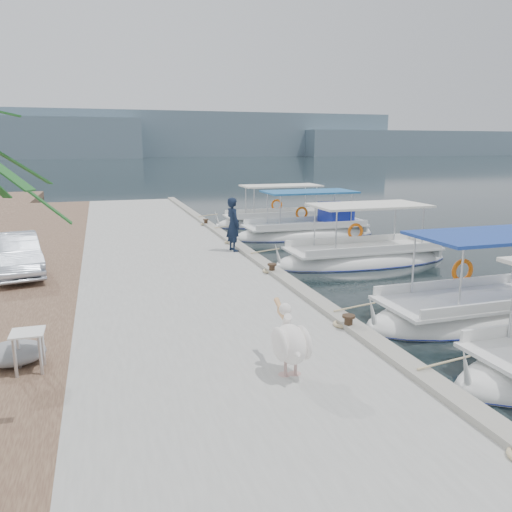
# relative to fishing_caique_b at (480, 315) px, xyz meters

# --- Properties ---
(ground) EXTENTS (400.00, 400.00, 0.00)m
(ground) POSITION_rel_fishing_caique_b_xyz_m (-3.86, 2.69, -0.12)
(ground) COLOR black
(ground) RESTS_ON ground
(concrete_quay) EXTENTS (6.00, 40.00, 0.50)m
(concrete_quay) POSITION_rel_fishing_caique_b_xyz_m (-6.86, 7.69, 0.13)
(concrete_quay) COLOR #989893
(concrete_quay) RESTS_ON ground
(quay_curb) EXTENTS (0.44, 40.00, 0.12)m
(quay_curb) POSITION_rel_fishing_caique_b_xyz_m (-4.08, 7.69, 0.44)
(quay_curb) COLOR gray
(quay_curb) RESTS_ON concrete_quay
(cobblestone_strip) EXTENTS (4.00, 40.00, 0.50)m
(cobblestone_strip) POSITION_rel_fishing_caique_b_xyz_m (-11.86, 7.69, 0.13)
(cobblestone_strip) COLOR brown
(cobblestone_strip) RESTS_ON ground
(distant_hills) EXTENTS (330.00, 60.00, 18.00)m
(distant_hills) POSITION_rel_fishing_caique_b_xyz_m (25.76, 204.19, 7.49)
(distant_hills) COLOR slate
(distant_hills) RESTS_ON ground
(fishing_caique_b) EXTENTS (6.53, 2.46, 2.83)m
(fishing_caique_b) POSITION_rel_fishing_caique_b_xyz_m (0.00, 0.00, 0.00)
(fishing_caique_b) COLOR white
(fishing_caique_b) RESTS_ON ground
(fishing_caique_c) EXTENTS (7.14, 2.51, 2.83)m
(fishing_caique_c) POSITION_rel_fishing_caique_b_xyz_m (0.30, 6.64, -0.00)
(fishing_caique_c) COLOR white
(fishing_caique_c) RESTS_ON ground
(fishing_caique_d) EXTENTS (7.33, 2.52, 2.83)m
(fishing_caique_d) POSITION_rel_fishing_caique_b_xyz_m (0.51, 12.50, 0.06)
(fishing_caique_d) COLOR white
(fishing_caique_d) RESTS_ON ground
(fishing_caique_e) EXTENTS (7.32, 2.19, 2.83)m
(fishing_caique_e) POSITION_rel_fishing_caique_b_xyz_m (0.39, 16.45, 0.00)
(fishing_caique_e) COLOR white
(fishing_caique_e) RESTS_ON ground
(mooring_bollards) EXTENTS (0.28, 20.28, 0.33)m
(mooring_bollards) POSITION_rel_fishing_caique_b_xyz_m (-4.21, 4.19, 0.57)
(mooring_bollards) COLOR black
(mooring_bollards) RESTS_ON concrete_quay
(pelican) EXTENTS (0.60, 1.51, 1.17)m
(pelican) POSITION_rel_fishing_caique_b_xyz_m (-6.18, -2.45, 0.98)
(pelican) COLOR tan
(pelican) RESTS_ON concrete_quay
(fisherman) EXTENTS (0.63, 0.82, 2.01)m
(fisherman) POSITION_rel_fishing_caique_b_xyz_m (-4.46, 7.92, 1.38)
(fisherman) COLOR black
(fisherman) RESTS_ON concrete_quay
(parked_car) EXTENTS (2.06, 3.96, 1.24)m
(parked_car) POSITION_rel_fishing_caique_b_xyz_m (-11.70, 6.46, 1.00)
(parked_car) COLOR silver
(parked_car) RESTS_ON cobblestone_strip
(tarp_bundle) EXTENTS (1.10, 0.90, 0.40)m
(tarp_bundle) POSITION_rel_fishing_caique_b_xyz_m (-10.79, -0.55, 0.58)
(tarp_bundle) COLOR gray
(tarp_bundle) RESTS_ON cobblestone_strip
(folding_table) EXTENTS (0.55, 0.55, 0.73)m
(folding_table) POSITION_rel_fishing_caique_b_xyz_m (-10.47, -0.97, 0.90)
(folding_table) COLOR silver
(folding_table) RESTS_ON cobblestone_strip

